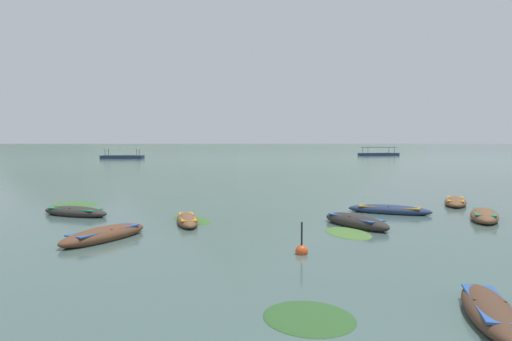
% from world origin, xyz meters
% --- Properties ---
extents(ground_plane, '(6000.00, 6000.00, 0.00)m').
position_xyz_m(ground_plane, '(0.00, 1500.00, 0.00)').
color(ground_plane, '#425B56').
extents(mountain_1, '(767.81, 767.81, 292.59)m').
position_xyz_m(mountain_1, '(-566.46, 1534.64, 146.29)').
color(mountain_1, '#56665B').
rests_on(mountain_1, ground).
extents(mountain_2, '(1404.55, 1404.55, 539.69)m').
position_xyz_m(mountain_2, '(-29.29, 1759.90, 269.85)').
color(mountain_2, slate).
rests_on(mountain_2, ground).
extents(rowboat_0, '(3.01, 4.16, 0.63)m').
position_xyz_m(rowboat_0, '(-7.39, 12.03, 0.20)').
color(rowboat_0, brown).
rests_on(rowboat_0, ground).
extents(rowboat_1, '(1.61, 3.62, 0.52)m').
position_xyz_m(rowboat_1, '(-4.70, 15.47, 0.16)').
color(rowboat_1, brown).
rests_on(rowboat_1, ground).
extents(rowboat_2, '(1.76, 3.47, 0.56)m').
position_xyz_m(rowboat_2, '(3.16, 4.04, 0.18)').
color(rowboat_2, '#4C3323').
rests_on(rowboat_2, ground).
extents(rowboat_3, '(4.03, 2.64, 0.59)m').
position_xyz_m(rowboat_3, '(-10.67, 17.87, 0.18)').
color(rowboat_3, '#2D2826').
rests_on(rowboat_3, ground).
extents(rowboat_5, '(2.90, 3.90, 0.67)m').
position_xyz_m(rowboat_5, '(2.82, 14.67, 0.21)').
color(rowboat_5, '#2D2826').
rests_on(rowboat_5, ground).
extents(rowboat_6, '(2.57, 3.83, 0.58)m').
position_xyz_m(rowboat_6, '(10.32, 21.48, 0.18)').
color(rowboat_6, brown).
rests_on(rowboat_6, ground).
extents(rowboat_7, '(4.32, 2.73, 0.56)m').
position_xyz_m(rowboat_7, '(5.42, 18.33, 0.18)').
color(rowboat_7, navy).
rests_on(rowboat_7, ground).
extents(rowboat_8, '(2.67, 3.94, 0.65)m').
position_xyz_m(rowboat_8, '(9.35, 16.26, 0.20)').
color(rowboat_8, brown).
rests_on(rowboat_8, ground).
extents(ferry_0, '(11.50, 6.63, 2.54)m').
position_xyz_m(ferry_0, '(33.52, 119.61, 0.45)').
color(ferry_0, navy).
rests_on(ferry_0, ground).
extents(ferry_1, '(9.18, 3.26, 2.54)m').
position_xyz_m(ferry_1, '(-30.21, 98.14, 0.45)').
color(ferry_1, navy).
rests_on(ferry_1, ground).
extents(mooring_buoy, '(0.42, 0.42, 1.20)m').
position_xyz_m(mooring_buoy, '(-0.14, 9.69, 0.11)').
color(mooring_buoy, '#DB4C1E').
rests_on(mooring_buoy, ground).
extents(weed_patch_0, '(3.10, 2.92, 0.14)m').
position_xyz_m(weed_patch_0, '(-12.21, 21.92, 0.00)').
color(weed_patch_0, '#38662D').
rests_on(weed_patch_0, ground).
extents(weed_patch_1, '(2.56, 2.68, 0.14)m').
position_xyz_m(weed_patch_1, '(-0.63, 4.14, 0.00)').
color(weed_patch_1, '#2D5628').
rests_on(weed_patch_1, ground).
extents(weed_patch_2, '(2.77, 3.47, 0.14)m').
position_xyz_m(weed_patch_2, '(-4.63, 16.49, 0.00)').
color(weed_patch_2, '#38662D').
rests_on(weed_patch_2, ground).
extents(weed_patch_3, '(2.19, 3.04, 0.14)m').
position_xyz_m(weed_patch_3, '(2.14, 13.12, 0.00)').
color(weed_patch_3, '#477033').
rests_on(weed_patch_3, ground).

